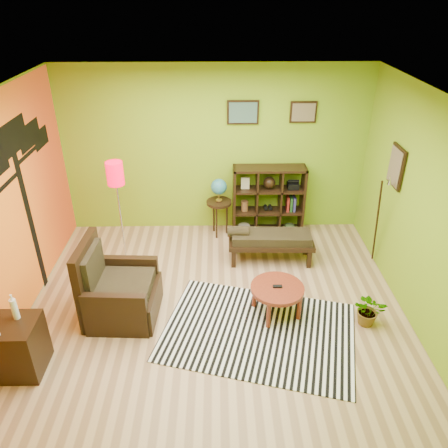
{
  "coord_description": "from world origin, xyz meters",
  "views": [
    {
      "loc": [
        0.03,
        -4.6,
        3.85
      ],
      "look_at": [
        0.12,
        0.42,
        1.05
      ],
      "focal_mm": 35.0,
      "sensor_mm": 36.0,
      "label": 1
    }
  ],
  "objects_px": {
    "armchair": "(117,294)",
    "bench": "(269,239)",
    "floor_lamp": "(116,183)",
    "potted_plant": "(369,313)",
    "cube_shelf": "(269,200)",
    "side_cabinet": "(16,347)",
    "coffee_table": "(277,291)",
    "globe_table": "(219,193)"
  },
  "relations": [
    {
      "from": "armchair",
      "to": "bench",
      "type": "bearing_deg",
      "value": 30.44
    },
    {
      "from": "floor_lamp",
      "to": "potted_plant",
      "type": "xyz_separation_m",
      "value": [
        3.34,
        -1.47,
        -1.17
      ]
    },
    {
      "from": "cube_shelf",
      "to": "bench",
      "type": "height_order",
      "value": "cube_shelf"
    },
    {
      "from": "side_cabinet",
      "to": "cube_shelf",
      "type": "bearing_deg",
      "value": 44.43
    },
    {
      "from": "cube_shelf",
      "to": "bench",
      "type": "bearing_deg",
      "value": -95.88
    },
    {
      "from": "armchair",
      "to": "coffee_table",
      "type": "bearing_deg",
      "value": -0.61
    },
    {
      "from": "side_cabinet",
      "to": "potted_plant",
      "type": "distance_m",
      "value": 4.2
    },
    {
      "from": "armchair",
      "to": "side_cabinet",
      "type": "bearing_deg",
      "value": -135.46
    },
    {
      "from": "armchair",
      "to": "bench",
      "type": "xyz_separation_m",
      "value": [
        2.09,
        1.23,
        0.06
      ]
    },
    {
      "from": "side_cabinet",
      "to": "floor_lamp",
      "type": "bearing_deg",
      "value": 69.55
    },
    {
      "from": "coffee_table",
      "to": "cube_shelf",
      "type": "height_order",
      "value": "cube_shelf"
    },
    {
      "from": "floor_lamp",
      "to": "cube_shelf",
      "type": "bearing_deg",
      "value": 21.43
    },
    {
      "from": "coffee_table",
      "to": "potted_plant",
      "type": "relative_size",
      "value": 1.56
    },
    {
      "from": "armchair",
      "to": "potted_plant",
      "type": "relative_size",
      "value": 2.44
    },
    {
      "from": "armchair",
      "to": "globe_table",
      "type": "relative_size",
      "value": 1.05
    },
    {
      "from": "coffee_table",
      "to": "floor_lamp",
      "type": "distance_m",
      "value": 2.71
    },
    {
      "from": "globe_table",
      "to": "cube_shelf",
      "type": "distance_m",
      "value": 0.87
    },
    {
      "from": "coffee_table",
      "to": "side_cabinet",
      "type": "bearing_deg",
      "value": -163.35
    },
    {
      "from": "coffee_table",
      "to": "armchair",
      "type": "bearing_deg",
      "value": 179.39
    },
    {
      "from": "floor_lamp",
      "to": "globe_table",
      "type": "distance_m",
      "value": 1.77
    },
    {
      "from": "cube_shelf",
      "to": "potted_plant",
      "type": "height_order",
      "value": "cube_shelf"
    },
    {
      "from": "side_cabinet",
      "to": "floor_lamp",
      "type": "xyz_separation_m",
      "value": [
        0.8,
        2.14,
        1.01
      ]
    },
    {
      "from": "potted_plant",
      "to": "coffee_table",
      "type": "bearing_deg",
      "value": 168.97
    },
    {
      "from": "globe_table",
      "to": "armchair",
      "type": "bearing_deg",
      "value": -122.9
    },
    {
      "from": "floor_lamp",
      "to": "globe_table",
      "type": "xyz_separation_m",
      "value": [
        1.46,
        0.83,
        -0.56
      ]
    },
    {
      "from": "coffee_table",
      "to": "bench",
      "type": "height_order",
      "value": "bench"
    },
    {
      "from": "globe_table",
      "to": "floor_lamp",
      "type": "bearing_deg",
      "value": -150.43
    },
    {
      "from": "coffee_table",
      "to": "side_cabinet",
      "type": "relative_size",
      "value": 0.71
    },
    {
      "from": "floor_lamp",
      "to": "bench",
      "type": "xyz_separation_m",
      "value": [
        2.22,
        0.0,
        -0.96
      ]
    },
    {
      "from": "cube_shelf",
      "to": "potted_plant",
      "type": "bearing_deg",
      "value": -66.66
    },
    {
      "from": "coffee_table",
      "to": "armchair",
      "type": "height_order",
      "value": "armchair"
    },
    {
      "from": "armchair",
      "to": "potted_plant",
      "type": "distance_m",
      "value": 3.22
    },
    {
      "from": "armchair",
      "to": "cube_shelf",
      "type": "relative_size",
      "value": 0.9
    },
    {
      "from": "globe_table",
      "to": "bench",
      "type": "bearing_deg",
      "value": -47.64
    },
    {
      "from": "armchair",
      "to": "floor_lamp",
      "type": "bearing_deg",
      "value": 96.16
    },
    {
      "from": "potted_plant",
      "to": "side_cabinet",
      "type": "bearing_deg",
      "value": -170.78
    },
    {
      "from": "coffee_table",
      "to": "potted_plant",
      "type": "distance_m",
      "value": 1.18
    },
    {
      "from": "potted_plant",
      "to": "bench",
      "type": "bearing_deg",
      "value": 127.27
    },
    {
      "from": "coffee_table",
      "to": "potted_plant",
      "type": "xyz_separation_m",
      "value": [
        1.15,
        -0.22,
        -0.19
      ]
    },
    {
      "from": "floor_lamp",
      "to": "armchair",
      "type": "bearing_deg",
      "value": -83.84
    },
    {
      "from": "coffee_table",
      "to": "armchair",
      "type": "relative_size",
      "value": 0.64
    },
    {
      "from": "coffee_table",
      "to": "side_cabinet",
      "type": "distance_m",
      "value": 3.13
    }
  ]
}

